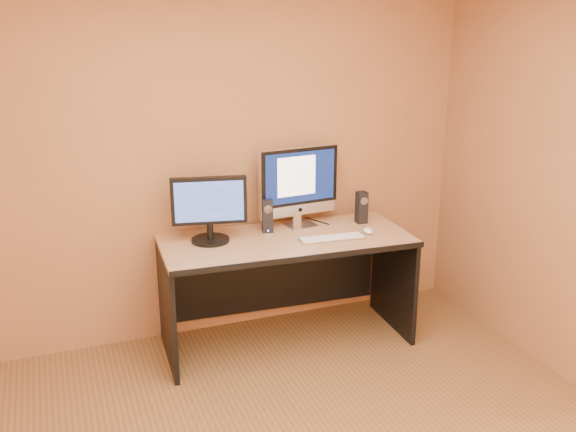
{
  "coord_description": "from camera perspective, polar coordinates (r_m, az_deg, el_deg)",
  "views": [
    {
      "loc": [
        -1.0,
        -2.31,
        2.27
      ],
      "look_at": [
        0.45,
        1.48,
        0.98
      ],
      "focal_mm": 40.0,
      "sensor_mm": 36.0,
      "label": 1
    }
  ],
  "objects": [
    {
      "name": "mouse",
      "position": [
        4.54,
        7.13,
        -1.3
      ],
      "size": [
        0.08,
        0.12,
        0.04
      ],
      "primitive_type": "ellipsoid",
      "rotation": [
        0.0,
        0.0,
        -0.17
      ],
      "color": "white",
      "rests_on": "desk"
    },
    {
      "name": "second_monitor",
      "position": [
        4.31,
        -7.01,
        0.55
      ],
      "size": [
        0.56,
        0.35,
        0.45
      ],
      "primitive_type": null,
      "rotation": [
        0.0,
        0.0,
        -0.2
      ],
      "color": "black",
      "rests_on": "desk"
    },
    {
      "name": "cable_b",
      "position": [
        4.78,
        0.68,
        -0.4
      ],
      "size": [
        0.09,
        0.18,
        0.01
      ],
      "primitive_type": "cylinder",
      "rotation": [
        1.57,
        0.0,
        -0.43
      ],
      "color": "black",
      "rests_on": "desk"
    },
    {
      "name": "speaker_left",
      "position": [
        4.51,
        -1.84,
        0.02
      ],
      "size": [
        0.09,
        0.09,
        0.24
      ],
      "primitive_type": null,
      "rotation": [
        0.0,
        0.0,
        -0.22
      ],
      "color": "black",
      "rests_on": "desk"
    },
    {
      "name": "imac",
      "position": [
        4.59,
        1.14,
        2.62
      ],
      "size": [
        0.63,
        0.28,
        0.59
      ],
      "primitive_type": null,
      "rotation": [
        0.0,
        0.0,
        0.1
      ],
      "color": "silver",
      "rests_on": "desk"
    },
    {
      "name": "cable_a",
      "position": [
        4.77,
        2.61,
        -0.44
      ],
      "size": [
        0.1,
        0.22,
        0.01
      ],
      "primitive_type": "cylinder",
      "rotation": [
        1.57,
        0.0,
        0.42
      ],
      "color": "black",
      "rests_on": "desk"
    },
    {
      "name": "desk",
      "position": [
        4.57,
        -0.14,
        -6.66
      ],
      "size": [
        1.75,
        0.84,
        0.79
      ],
      "primitive_type": null,
      "rotation": [
        0.0,
        0.0,
        -0.05
      ],
      "color": "#AA8155",
      "rests_on": "ground"
    },
    {
      "name": "walls",
      "position": [
        2.7,
        2.3,
        -3.5
      ],
      "size": [
        4.0,
        4.0,
        2.6
      ],
      "primitive_type": null,
      "color": "#9F6640",
      "rests_on": "ground"
    },
    {
      "name": "speaker_right",
      "position": [
        4.74,
        6.56,
        0.77
      ],
      "size": [
        0.08,
        0.08,
        0.24
      ],
      "primitive_type": null,
      "rotation": [
        0.0,
        0.0,
        -0.04
      ],
      "color": "black",
      "rests_on": "desk"
    },
    {
      "name": "keyboard",
      "position": [
        4.4,
        3.94,
        -1.97
      ],
      "size": [
        0.47,
        0.16,
        0.02
      ],
      "primitive_type": "cube",
      "rotation": [
        0.0,
        0.0,
        -0.08
      ],
      "color": "#B2B3B7",
      "rests_on": "desk"
    }
  ]
}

